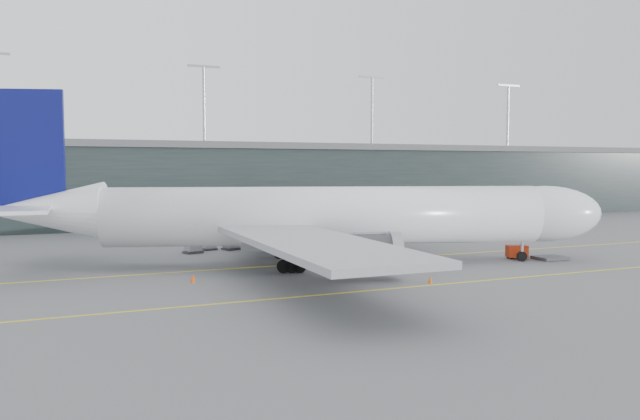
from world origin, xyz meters
name	(u,v)px	position (x,y,z in m)	size (l,w,h in m)	color
ground	(255,261)	(0.00, 0.00, 0.00)	(320.00, 320.00, 0.00)	slate
taxiline_a	(266,266)	(0.00, -4.00, 0.01)	(160.00, 0.25, 0.02)	yellow
taxiline_b	(325,294)	(0.00, -20.00, 0.01)	(160.00, 0.25, 0.02)	yellow
taxiline_lead_main	(248,240)	(5.00, 20.00, 0.01)	(0.25, 60.00, 0.02)	yellow
terminal	(169,182)	(0.00, 58.00, 7.62)	(240.00, 36.00, 29.00)	#1C2627
main_aircraft	(321,217)	(5.97, -5.24, 5.24)	(65.30, 60.06, 18.67)	white
jet_bridge	(332,206)	(19.68, 22.51, 4.45)	(4.82, 43.20, 5.94)	#2F3035
gse_cart	(517,251)	(28.77, -9.99, 0.87)	(2.65, 2.16, 1.56)	#9F250B
baggage_dolly	(550,258)	(31.86, -12.03, 0.20)	(3.40, 2.72, 0.34)	#35353A
uld_a	(193,245)	(-5.17, 9.34, 1.03)	(2.55, 2.26, 1.96)	#3C3C41
uld_b	(209,243)	(-2.64, 11.48, 0.86)	(2.07, 1.80, 1.64)	#3C3C41
uld_c	(231,242)	(0.03, 10.62, 1.00)	(2.58, 2.37, 1.90)	#3C3C41
cone_nose	(507,249)	(31.97, -4.47, 0.36)	(0.45, 0.45, 0.71)	orange
cone_wing_stbd	(430,280)	(10.95, -19.17, 0.35)	(0.43, 0.43, 0.69)	#DA650C
cone_wing_port	(279,243)	(6.83, 11.45, 0.40)	(0.50, 0.50, 0.80)	#EB4B0D
cone_tail	(193,278)	(-9.12, -10.20, 0.40)	(0.50, 0.50, 0.80)	#F54F0D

